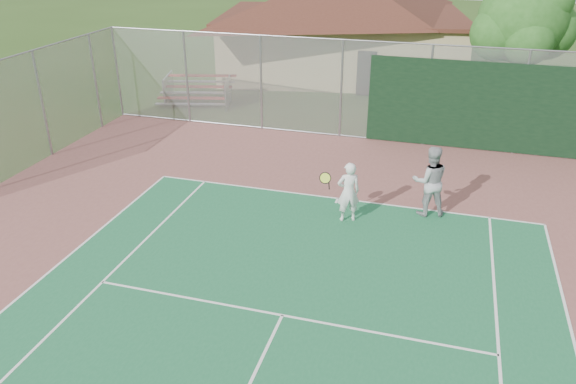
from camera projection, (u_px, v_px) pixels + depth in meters
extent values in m
cylinder|color=gray|center=(117.00, 73.00, 22.16)|extent=(0.08, 0.08, 3.50)
cylinder|color=gray|center=(187.00, 78.00, 21.40)|extent=(0.08, 0.08, 3.50)
cylinder|color=gray|center=(261.00, 84.00, 20.65)|extent=(0.08, 0.08, 3.50)
cylinder|color=gray|center=(341.00, 90.00, 19.89)|extent=(0.08, 0.08, 3.50)
cylinder|color=gray|center=(428.00, 96.00, 19.13)|extent=(0.08, 0.08, 3.50)
cylinder|color=gray|center=(521.00, 104.00, 18.38)|extent=(0.08, 0.08, 3.50)
cylinder|color=gray|center=(373.00, 41.00, 18.88)|extent=(20.00, 0.05, 0.05)
cylinder|color=gray|center=(366.00, 138.00, 20.38)|extent=(20.00, 0.05, 0.05)
cube|color=#999EA0|center=(369.00, 92.00, 19.64)|extent=(20.00, 0.02, 3.50)
cube|color=black|center=(520.00, 110.00, 18.42)|extent=(10.00, 0.04, 3.00)
cylinder|color=gray|center=(96.00, 82.00, 20.86)|extent=(0.08, 0.08, 3.50)
cylinder|color=gray|center=(42.00, 105.00, 18.27)|extent=(0.08, 0.08, 3.50)
cube|color=#999EA0|center=(42.00, 105.00, 18.27)|extent=(0.02, 9.00, 3.50)
cube|color=tan|center=(342.00, 45.00, 28.68)|extent=(12.59, 9.47, 2.87)
cube|color=#562C1F|center=(343.00, 15.00, 28.04)|extent=(13.14, 10.02, 0.17)
cube|color=black|center=(366.00, 74.00, 25.06)|extent=(0.86, 0.06, 2.01)
cube|color=#AA3527|center=(193.00, 98.00, 23.90)|extent=(2.98, 1.03, 0.05)
cube|color=#B2B5BA|center=(191.00, 104.00, 23.77)|extent=(2.97, 1.01, 0.04)
cube|color=#AA3527|center=(198.00, 87.00, 24.23)|extent=(2.98, 1.03, 0.05)
cube|color=#B2B5BA|center=(195.00, 93.00, 24.10)|extent=(2.97, 1.01, 0.04)
cube|color=#AA3527|center=(202.00, 76.00, 24.55)|extent=(2.98, 1.03, 0.05)
cube|color=#B2B5BA|center=(200.00, 81.00, 24.42)|extent=(2.97, 1.01, 0.04)
cube|color=#B2B5BA|center=(168.00, 88.00, 24.65)|extent=(0.52, 1.76, 1.10)
cube|color=#B2B5BA|center=(228.00, 93.00, 23.94)|extent=(0.52, 1.76, 1.10)
cylinder|color=#352413|center=(512.00, 78.00, 22.49)|extent=(0.38, 0.38, 2.94)
sphere|color=#23561A|center=(523.00, 19.00, 21.49)|extent=(3.35, 3.35, 3.35)
sphere|color=#23561A|center=(546.00, 30.00, 21.71)|extent=(2.31, 2.31, 2.31)
sphere|color=#23561A|center=(498.00, 34.00, 21.57)|extent=(2.10, 2.10, 2.10)
sphere|color=#23561A|center=(528.00, 40.00, 20.89)|extent=(1.89, 1.89, 1.89)
sphere|color=#23561A|center=(512.00, 21.00, 22.38)|extent=(2.10, 2.10, 2.10)
sphere|color=#23561A|center=(545.00, 0.00, 20.83)|extent=(2.10, 2.10, 2.10)
imported|color=silver|center=(348.00, 193.00, 14.48)|extent=(0.70, 0.59, 1.63)
imported|color=#9B9DA0|center=(430.00, 182.00, 14.74)|extent=(1.10, 0.96, 1.93)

